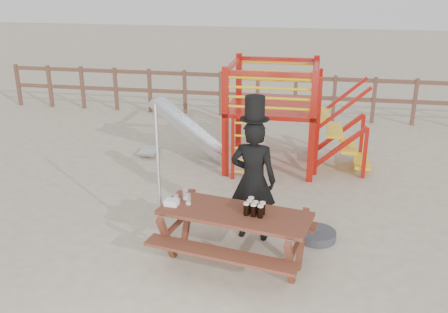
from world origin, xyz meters
The scene contains 10 objects.
ground centered at (0.00, 0.00, 0.00)m, with size 60.00×60.00×0.00m, color beige.
back_fence centered at (0.00, 7.00, 0.74)m, with size 15.09×0.09×1.20m.
playground_fort centered at (0.12, 3.58, 1.07)m, with size 4.71×1.84×2.10m.
picnic_table centered at (0.08, -0.21, 0.48)m, with size 2.19×1.70×0.76m.
man_with_hat centered at (0.22, 0.54, 0.95)m, with size 0.69×0.49×2.13m.
metal_pole centered at (-0.98, -0.07, 1.06)m, with size 0.05×0.05×2.13m, color #B2B2B7.
parasol_base centered at (1.16, 0.63, 0.07)m, with size 0.57×0.57×0.24m.
paper_bag centered at (-0.78, -0.17, 0.80)m, with size 0.18×0.14×0.08m, color white.
stout_pints centered at (0.33, -0.22, 0.85)m, with size 0.28×0.29×0.17m.
empty_glasses centered at (-0.65, -0.07, 0.83)m, with size 0.23×0.27×0.15m.
Camera 1 is at (1.01, -5.97, 3.70)m, focal length 40.00 mm.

